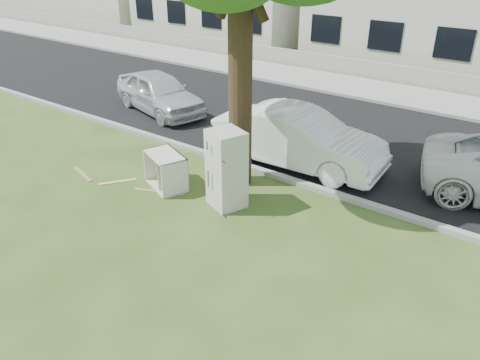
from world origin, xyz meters
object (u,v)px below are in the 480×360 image
Objects in this scene: fridge at (227,169)px; car_left at (159,92)px; car_center at (298,138)px; cabinet at (166,170)px.

fridge reaches higher than car_left.
fridge is at bearing 172.53° from car_center.
cabinet is at bearing 143.84° from car_center.
cabinet is 5.51m from car_left.
car_center is 1.15× the size of car_left.
car_center is at bearing 106.76° from fridge.
cabinet is 3.47m from car_center.
car_center reaches higher than car_left.
car_left reaches higher than cabinet.
car_left is (-3.97, 3.81, 0.24)m from cabinet.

